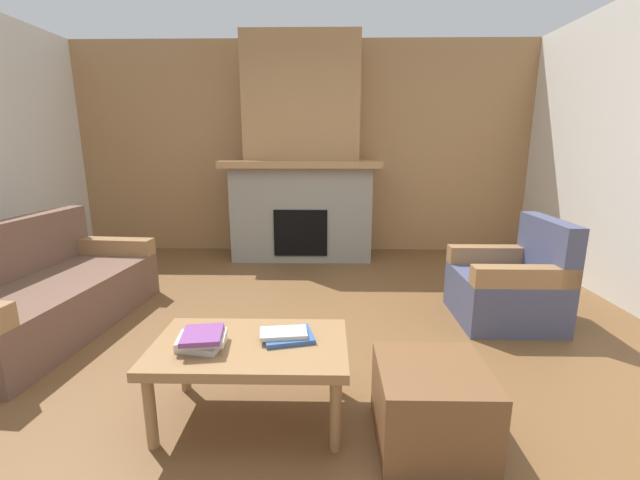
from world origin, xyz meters
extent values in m
plane|color=brown|center=(0.00, 0.00, 0.00)|extent=(9.00, 9.00, 0.00)
cube|color=#A87A4C|center=(0.00, 3.00, 1.35)|extent=(6.00, 0.12, 2.70)
cube|color=gray|center=(0.00, 2.59, 0.57)|extent=(1.70, 0.70, 1.15)
cube|color=black|center=(0.00, 2.26, 0.38)|extent=(0.64, 0.08, 0.56)
cube|color=#A87A4C|center=(0.00, 2.54, 1.19)|extent=(1.90, 0.82, 0.08)
cube|color=#A87A4C|center=(0.00, 2.69, 1.97)|extent=(1.40, 0.50, 1.47)
cube|color=brown|center=(-1.82, 0.35, 0.20)|extent=(0.98, 1.86, 0.40)
cube|color=brown|center=(-2.16, 0.38, 0.62)|extent=(0.31, 1.81, 0.45)
cube|color=#997047|center=(-1.76, 1.17, 0.48)|extent=(0.85, 0.23, 0.15)
cube|color=#474C6B|center=(1.78, 0.63, 0.20)|extent=(0.76, 0.76, 0.40)
cube|color=#474C6B|center=(2.09, 0.63, 0.62)|extent=(0.14, 0.76, 0.45)
cube|color=#997047|center=(1.78, 0.94, 0.48)|extent=(0.76, 0.14, 0.15)
cube|color=#997047|center=(1.78, 0.32, 0.48)|extent=(0.76, 0.14, 0.15)
cube|color=#997047|center=(-0.07, -0.67, 0.41)|extent=(1.00, 0.60, 0.05)
cylinder|color=#997047|center=(-0.51, -0.91, 0.19)|extent=(0.06, 0.06, 0.38)
cylinder|color=#997047|center=(0.37, -0.91, 0.19)|extent=(0.06, 0.06, 0.38)
cylinder|color=#997047|center=(-0.51, -0.43, 0.19)|extent=(0.06, 0.06, 0.38)
cylinder|color=#997047|center=(0.37, -0.43, 0.19)|extent=(0.06, 0.06, 0.38)
cube|color=brown|center=(0.83, -0.84, 0.20)|extent=(0.52, 0.52, 0.40)
cube|color=beige|center=(-0.31, -0.72, 0.45)|extent=(0.23, 0.20, 0.03)
cube|color=beige|center=(-0.30, -0.72, 0.48)|extent=(0.25, 0.21, 0.03)
cube|color=#7A3D84|center=(-0.29, -0.74, 0.50)|extent=(0.22, 0.24, 0.03)
cube|color=#335699|center=(0.12, -0.61, 0.44)|extent=(0.29, 0.26, 0.02)
cube|color=beige|center=(0.10, -0.63, 0.47)|extent=(0.26, 0.17, 0.02)
camera|label=1|loc=(0.33, -2.62, 1.44)|focal=23.30mm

